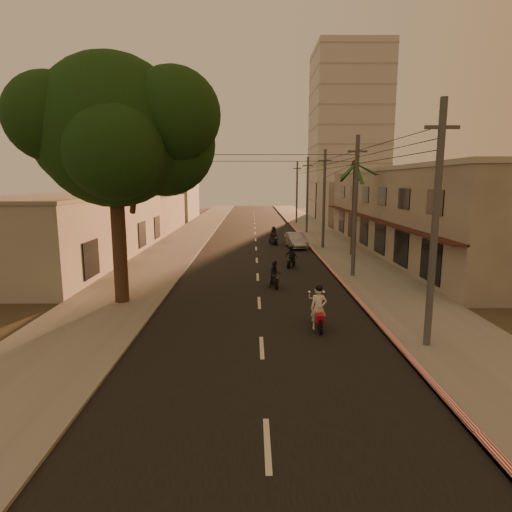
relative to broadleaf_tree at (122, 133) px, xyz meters
The scene contains 19 objects.
ground 10.96m from the broadleaf_tree, 17.97° to the right, with size 160.00×160.00×0.00m, color #383023.
road 20.84m from the broadleaf_tree, 69.68° to the left, with size 10.00×140.00×0.02m, color black.
sidewalk_right 24.26m from the broadleaf_tree, 51.68° to the left, with size 5.00×140.00×0.12m, color slate.
sidewalk_left 19.76m from the broadleaf_tree, 92.85° to the left, with size 5.00×140.00×0.12m, color slate.
curb_stripe 19.30m from the broadleaf_tree, 47.67° to the left, with size 0.20×60.00×0.20m, color red.
shophouse_row 26.41m from the broadleaf_tree, 37.63° to the left, with size 8.80×34.20×7.30m.
left_building 15.15m from the broadleaf_tree, 121.87° to the left, with size 8.20×24.20×5.20m.
distant_tower 58.67m from the broadleaf_tree, 67.22° to the left, with size 12.10×12.10×28.00m.
broadleaf_tree is the anchor object (origin of this frame).
palm_tree 20.18m from the broadleaf_tree, 43.48° to the left, with size 5.00×5.00×8.20m.
utility_poles 22.06m from the broadleaf_tree, 54.34° to the left, with size 1.20×48.26×9.00m.
filler_right 47.87m from the broadleaf_tree, 64.31° to the left, with size 8.00×14.00×6.00m, color #9A958B.
filler_left_near 33.30m from the broadleaf_tree, 103.06° to the left, with size 8.00×14.00×4.40m, color #9A958B.
filler_left_far 50.64m from the broadleaf_tree, 98.43° to the left, with size 8.00×14.00×7.00m, color #9A958B.
scooter_red 12.51m from the broadleaf_tree, 24.32° to the right, with size 0.75×2.00×1.97m.
scooter_mid_a 11.27m from the broadleaf_tree, 22.39° to the left, with size 0.92×1.67×1.64m.
scooter_mid_b 14.93m from the broadleaf_tree, 44.78° to the left, with size 1.18×1.56×1.63m.
scooter_far_a 23.18m from the broadleaf_tree, 67.58° to the left, with size 1.22×1.77×1.84m.
parked_car 22.53m from the broadleaf_tree, 60.71° to the left, with size 1.92×4.42×1.41m, color gray.
Camera 1 is at (-0.35, -19.19, 6.16)m, focal length 30.00 mm.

